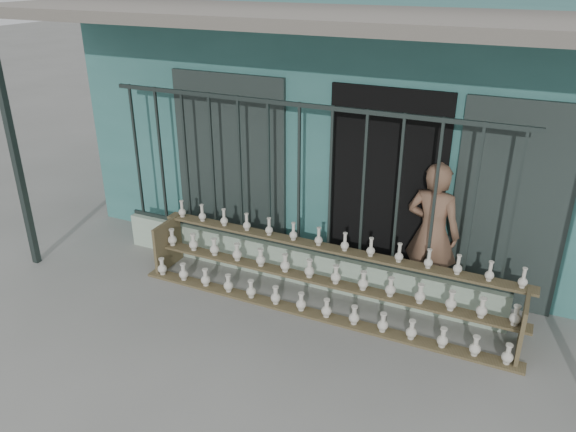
% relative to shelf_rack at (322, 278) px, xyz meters
% --- Properties ---
extents(ground, '(60.00, 60.00, 0.00)m').
position_rel_shelf_rack_xyz_m(ground, '(-0.48, -0.88, -0.36)').
color(ground, slate).
extents(workshop_building, '(7.40, 6.60, 3.21)m').
position_rel_shelf_rack_xyz_m(workshop_building, '(-0.48, 3.35, 1.26)').
color(workshop_building, '#316864').
rests_on(workshop_building, ground).
extents(parapet_wall, '(5.00, 0.20, 0.45)m').
position_rel_shelf_rack_xyz_m(parapet_wall, '(-0.48, 0.42, -0.14)').
color(parapet_wall, '#9CB69C').
rests_on(parapet_wall, ground).
extents(security_fence, '(5.00, 0.04, 1.80)m').
position_rel_shelf_rack_xyz_m(security_fence, '(-0.48, 0.42, 0.98)').
color(security_fence, '#283330').
rests_on(security_fence, parapet_wall).
extents(shelf_rack, '(4.50, 0.68, 0.85)m').
position_rel_shelf_rack_xyz_m(shelf_rack, '(0.00, 0.00, 0.00)').
color(shelf_rack, brown).
rests_on(shelf_rack, ground).
extents(elderly_woman, '(0.67, 0.48, 1.69)m').
position_rel_shelf_rack_xyz_m(elderly_woman, '(1.06, 0.68, 0.48)').
color(elderly_woman, brown).
rests_on(elderly_woman, ground).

